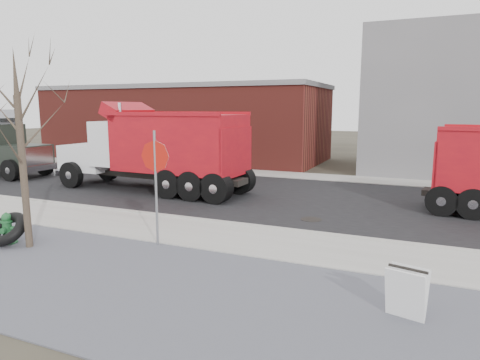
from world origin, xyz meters
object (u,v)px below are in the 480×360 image
at_px(stop_sign, 155,169).
at_px(dump_truck_red_b, 156,147).
at_px(truck_tire, 8,229).
at_px(sandwich_board, 406,293).
at_px(fire_hydrant, 7,230).

bearing_deg(stop_sign, dump_truck_red_b, 146.00).
distance_m(truck_tire, sandwich_board, 10.03).
relative_size(truck_tire, sandwich_board, 1.16).
xyz_separation_m(truck_tire, stop_sign, (3.70, 1.59, 1.62)).
bearing_deg(sandwich_board, dump_truck_red_b, 157.17).
distance_m(stop_sign, dump_truck_red_b, 7.85).
bearing_deg(sandwich_board, truck_tire, -166.20).
distance_m(fire_hydrant, dump_truck_red_b, 8.16).
xyz_separation_m(truck_tire, dump_truck_red_b, (-0.73, 8.08, 1.51)).
height_order(fire_hydrant, truck_tire, truck_tire).
relative_size(stop_sign, sandwich_board, 3.34).
bearing_deg(sandwich_board, stop_sign, 179.38).
height_order(sandwich_board, dump_truck_red_b, dump_truck_red_b).
height_order(truck_tire, dump_truck_red_b, dump_truck_red_b).
xyz_separation_m(fire_hydrant, truck_tire, (0.16, -0.09, 0.06)).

